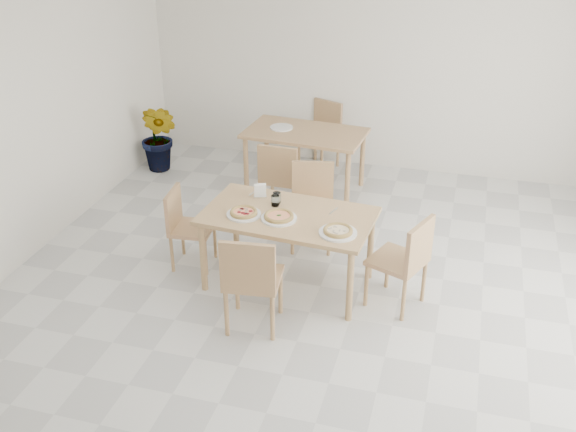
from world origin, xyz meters
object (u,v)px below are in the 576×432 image
(napkin_holder, at_px, (260,191))
(potted_plant, at_px, (160,138))
(plate_pepperoni, at_px, (244,214))
(plate_empty, at_px, (281,127))
(tumbler_b, at_px, (277,198))
(chair_west, at_px, (185,223))
(chair_north, at_px, (312,199))
(plate_mushroom, at_px, (338,233))
(main_table, at_px, (288,222))
(second_table, at_px, (305,138))
(pizza_pepperoni, at_px, (244,212))
(chair_east, at_px, (406,257))
(pizza_mushroom, at_px, (338,230))
(pizza_margherita, at_px, (279,216))
(chair_back_s, at_px, (281,175))
(chair_south, at_px, (251,277))
(chair_back_n, at_px, (323,130))
(plate_margherita, at_px, (279,218))
(tumbler_a, at_px, (275,201))

(napkin_holder, xyz_separation_m, potted_plant, (-1.98, 1.89, -0.36))
(plate_pepperoni, distance_m, plate_empty, 2.31)
(tumbler_b, xyz_separation_m, plate_empty, (-0.52, 1.96, -0.04))
(chair_west, bearing_deg, napkin_holder, -80.72)
(plate_pepperoni, distance_m, tumbler_b, 0.40)
(chair_north, relative_size, plate_mushroom, 2.64)
(main_table, bearing_deg, napkin_holder, 147.22)
(second_table, xyz_separation_m, potted_plant, (-1.95, 0.03, -0.20))
(chair_north, xyz_separation_m, pizza_pepperoni, (-0.41, -0.97, 0.27))
(chair_east, distance_m, pizza_mushroom, 0.66)
(pizza_margherita, height_order, second_table, pizza_margherita)
(chair_east, xyz_separation_m, napkin_holder, (-1.46, 0.36, 0.30))
(chair_back_s, bearing_deg, pizza_mushroom, 123.40)
(second_table, relative_size, potted_plant, 1.61)
(chair_east, bearing_deg, chair_south, -37.96)
(chair_north, bearing_deg, plate_pepperoni, -124.27)
(pizza_margherita, relative_size, pizza_mushroom, 1.07)
(plate_pepperoni, distance_m, chair_back_s, 1.46)
(pizza_pepperoni, bearing_deg, tumbler_b, 56.93)
(chair_west, relative_size, chair_back_n, 0.93)
(chair_north, xyz_separation_m, chair_west, (-1.10, -0.77, -0.04))
(chair_south, xyz_separation_m, pizza_margherita, (0.05, 0.67, 0.24))
(chair_south, distance_m, chair_west, 1.31)
(plate_mushroom, height_order, pizza_pepperoni, pizza_pepperoni)
(pizza_mushroom, height_order, plate_empty, pizza_mushroom)
(plate_margherita, bearing_deg, chair_south, -93.82)
(chair_back_n, distance_m, plate_empty, 0.85)
(chair_south, bearing_deg, plate_margherita, -100.27)
(chair_south, distance_m, chair_north, 1.64)
(chair_north, relative_size, pizza_mushroom, 3.30)
(chair_south, xyz_separation_m, napkin_holder, (-0.26, 1.06, 0.28))
(plate_mushroom, bearing_deg, potted_plant, 139.96)
(pizza_margherita, distance_m, tumbler_a, 0.28)
(potted_plant, bearing_deg, chair_east, -33.15)
(plate_empty, bearing_deg, tumbler_a, -75.40)
(chair_east, height_order, potted_plant, potted_plant)
(plate_mushroom, bearing_deg, second_table, 110.87)
(plate_pepperoni, xyz_separation_m, pizza_margherita, (0.33, 0.01, 0.02))
(plate_mushroom, xyz_separation_m, pizza_pepperoni, (-0.90, 0.11, 0.02))
(chair_north, xyz_separation_m, plate_mushroom, (0.49, -1.08, 0.25))
(plate_mushroom, relative_size, tumbler_b, 3.29)
(tumbler_b, distance_m, plate_empty, 2.03)
(pizza_mushroom, distance_m, napkin_holder, 1.01)
(chair_west, bearing_deg, second_table, -24.45)
(chair_back_s, xyz_separation_m, plate_empty, (-0.24, 0.85, 0.23))
(plate_mushroom, height_order, plate_pepperoni, same)
(plate_margherita, bearing_deg, chair_back_s, 105.66)
(tumbler_a, bearing_deg, plate_pepperoni, -129.74)
(tumbler_a, bearing_deg, pizza_pepperoni, -129.74)
(chair_north, xyz_separation_m, pizza_mushroom, (0.49, -1.08, 0.27))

